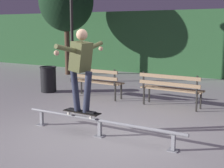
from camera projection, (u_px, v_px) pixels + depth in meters
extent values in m
plane|color=#ADAAA8|center=(100.00, 136.00, 6.06)|extent=(90.00, 90.00, 0.00)
cube|color=#2D5B33|center=(213.00, 44.00, 13.16)|extent=(24.00, 1.20, 2.70)
cylinder|color=gray|center=(100.00, 121.00, 6.01)|extent=(3.37, 0.06, 0.06)
cube|color=gray|center=(42.00, 118.00, 6.75)|extent=(0.06, 0.06, 0.27)
cube|color=gray|center=(42.00, 124.00, 6.77)|extent=(0.18, 0.18, 0.01)
cube|color=gray|center=(100.00, 129.00, 6.04)|extent=(0.06, 0.06, 0.27)
cube|color=gray|center=(100.00, 136.00, 6.06)|extent=(0.18, 0.18, 0.01)
cube|color=gray|center=(173.00, 143.00, 5.33)|extent=(0.06, 0.06, 0.27)
cube|color=gray|center=(173.00, 150.00, 5.35)|extent=(0.18, 0.18, 0.01)
cube|color=black|center=(82.00, 112.00, 6.19)|extent=(0.79, 0.23, 0.02)
cube|color=black|center=(82.00, 111.00, 6.19)|extent=(0.77, 0.22, 0.00)
cube|color=#9E9EA3|center=(93.00, 115.00, 6.05)|extent=(0.06, 0.17, 0.02)
cube|color=#9E9EA3|center=(71.00, 111.00, 6.33)|extent=(0.06, 0.17, 0.02)
cylinder|color=beige|center=(91.00, 118.00, 5.99)|extent=(0.05, 0.03, 0.05)
cylinder|color=beige|center=(96.00, 116.00, 6.13)|extent=(0.05, 0.03, 0.05)
cylinder|color=beige|center=(68.00, 114.00, 6.27)|extent=(0.05, 0.03, 0.05)
cylinder|color=beige|center=(74.00, 112.00, 6.41)|extent=(0.05, 0.03, 0.05)
cube|color=black|center=(89.00, 112.00, 6.09)|extent=(0.26, 0.11, 0.03)
cube|color=black|center=(74.00, 109.00, 6.28)|extent=(0.26, 0.11, 0.03)
cylinder|color=#282D42|center=(87.00, 92.00, 6.05)|extent=(0.21, 0.13, 0.79)
cylinder|color=#282D42|center=(76.00, 91.00, 6.19)|extent=(0.21, 0.13, 0.79)
cube|color=brown|center=(81.00, 57.00, 6.01)|extent=(0.35, 0.37, 0.57)
cylinder|color=brown|center=(67.00, 49.00, 5.66)|extent=(0.11, 0.61, 0.21)
cylinder|color=brown|center=(93.00, 47.00, 6.30)|extent=(0.11, 0.61, 0.21)
sphere|color=tan|center=(57.00, 53.00, 5.44)|extent=(0.09, 0.09, 0.09)
sphere|color=tan|center=(101.00, 49.00, 6.54)|extent=(0.09, 0.09, 0.09)
sphere|color=tan|center=(82.00, 35.00, 5.92)|extent=(0.21, 0.21, 0.21)
cube|color=#282623|center=(121.00, 91.00, 9.15)|extent=(0.04, 0.04, 0.44)
cube|color=#282623|center=(115.00, 93.00, 8.88)|extent=(0.04, 0.04, 0.44)
cube|color=#282623|center=(115.00, 78.00, 8.77)|extent=(0.04, 0.04, 0.44)
cube|color=#282623|center=(81.00, 87.00, 9.88)|extent=(0.04, 0.04, 0.44)
cube|color=#282623|center=(75.00, 88.00, 9.62)|extent=(0.04, 0.04, 0.44)
cube|color=#282623|center=(74.00, 74.00, 9.51)|extent=(0.04, 0.04, 0.44)
cube|color=#A38460|center=(100.00, 81.00, 9.46)|extent=(1.60, 0.14, 0.04)
cube|color=#A38460|center=(97.00, 82.00, 9.34)|extent=(1.60, 0.14, 0.04)
cube|color=#A38460|center=(95.00, 82.00, 9.22)|extent=(1.60, 0.14, 0.04)
cube|color=#A38460|center=(93.00, 77.00, 9.14)|extent=(1.60, 0.09, 0.09)
cube|color=#A38460|center=(93.00, 71.00, 9.11)|extent=(1.60, 0.09, 0.09)
cube|color=#282623|center=(201.00, 100.00, 8.03)|extent=(0.04, 0.04, 0.44)
cube|color=#282623|center=(197.00, 103.00, 7.77)|extent=(0.04, 0.04, 0.44)
cube|color=#282623|center=(197.00, 85.00, 7.66)|extent=(0.04, 0.04, 0.44)
cube|color=#282623|center=(149.00, 94.00, 8.77)|extent=(0.04, 0.04, 0.44)
cube|color=#282623|center=(144.00, 96.00, 8.50)|extent=(0.04, 0.04, 0.44)
cube|color=#282623|center=(143.00, 80.00, 8.39)|extent=(0.04, 0.04, 0.44)
cube|color=#A38460|center=(174.00, 88.00, 8.34)|extent=(1.60, 0.14, 0.04)
cube|color=#A38460|center=(172.00, 89.00, 8.23)|extent=(1.60, 0.14, 0.04)
cube|color=#A38460|center=(170.00, 90.00, 8.11)|extent=(1.60, 0.14, 0.04)
cube|color=#A38460|center=(169.00, 84.00, 8.02)|extent=(1.60, 0.09, 0.09)
cube|color=#A38460|center=(169.00, 77.00, 7.99)|extent=(1.60, 0.09, 0.09)
cylinder|color=#4C3828|center=(67.00, 50.00, 13.79)|extent=(0.22, 0.22, 2.10)
ellipsoid|color=black|center=(66.00, 1.00, 13.44)|extent=(2.27, 2.27, 2.49)
cylinder|color=#282623|center=(72.00, 33.00, 11.73)|extent=(0.11, 0.11, 3.60)
cylinder|color=#282623|center=(73.00, 80.00, 12.03)|extent=(0.20, 0.20, 0.12)
cylinder|color=black|center=(48.00, 80.00, 10.14)|extent=(0.48, 0.48, 0.78)
torus|color=black|center=(48.00, 67.00, 10.07)|extent=(0.52, 0.52, 0.04)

